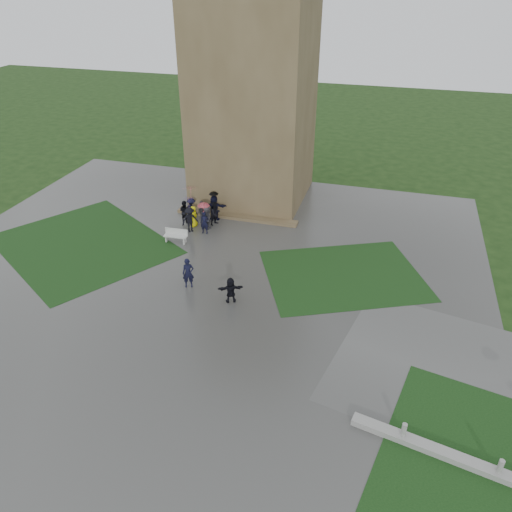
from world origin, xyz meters
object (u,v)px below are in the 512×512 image
(tower, at_px, (253,78))
(bench, at_px, (176,236))
(pedestrian_near, at_px, (231,290))
(pedestrian_mid, at_px, (188,273))

(tower, height_order, bench, tower)
(bench, height_order, pedestrian_near, pedestrian_near)
(tower, distance_m, bench, 12.65)
(pedestrian_mid, distance_m, pedestrian_near, 2.89)
(bench, distance_m, pedestrian_mid, 5.55)
(bench, relative_size, pedestrian_mid, 0.88)
(pedestrian_mid, xyz_separation_m, pedestrian_near, (2.79, -0.75, -0.14))
(tower, bearing_deg, pedestrian_near, -78.51)
(tower, xyz_separation_m, bench, (-2.76, -8.93, -8.51))
(tower, xyz_separation_m, pedestrian_near, (2.93, -14.40, -8.23))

